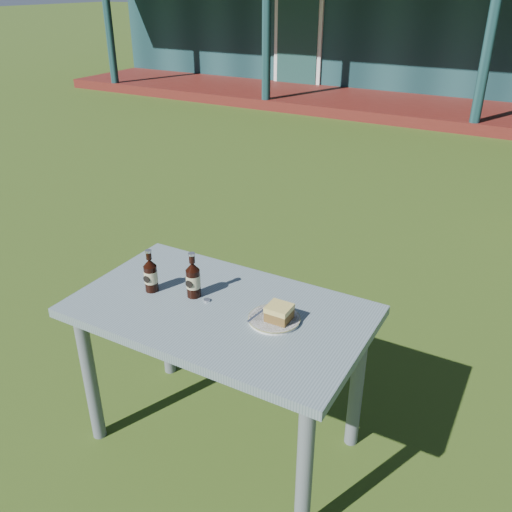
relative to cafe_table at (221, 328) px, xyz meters
The scene contains 8 objects.
ground 1.72m from the cafe_table, 90.00° to the left, with size 80.00×80.00×0.00m, color #334916.
cafe_table is the anchor object (origin of this frame).
plate 0.26m from the cafe_table, ahead, with size 0.20×0.20×0.01m.
cake_slice 0.30m from the cafe_table, ahead, with size 0.09×0.09×0.06m.
fork 0.21m from the cafe_table, ahead, with size 0.01×0.14×0.00m, color silver.
cola_bottle_near 0.23m from the cafe_table, behind, with size 0.06×0.06×0.20m.
cola_bottle_far 0.37m from the cafe_table, behind, with size 0.06×0.06×0.19m.
bottle_cap 0.13m from the cafe_table, 168.63° to the left, with size 0.03×0.03×0.01m, color silver.
Camera 1 is at (1.04, -3.15, 1.91)m, focal length 38.00 mm.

